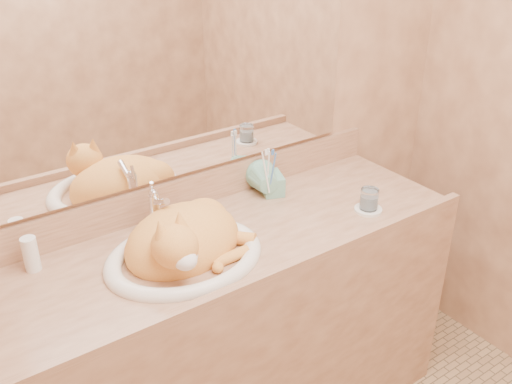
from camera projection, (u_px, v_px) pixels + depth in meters
wall_back at (185, 97)px, 1.88m from camera, size 2.40×0.02×2.50m
vanity_counter at (235, 337)px, 2.06m from camera, size 1.60×0.55×0.85m
mirror at (184, 56)px, 1.80m from camera, size 1.30×0.02×0.80m
sink_basin at (183, 237)px, 1.72m from camera, size 0.57×0.52×0.15m
faucet at (155, 210)px, 1.85m from camera, size 0.07×0.13×0.17m
cat at (184, 238)px, 1.74m from camera, size 0.44×0.39×0.21m
soap_dispenser at (276, 179)px, 2.06m from camera, size 0.10×0.10×0.17m
toothbrush_cup at (269, 187)px, 2.06m from camera, size 0.15×0.15×0.11m
toothbrushes at (269, 170)px, 2.03m from camera, size 0.03×0.03×0.20m
saucer at (368, 210)px, 2.01m from camera, size 0.10×0.10×0.01m
water_glass at (369, 199)px, 1.99m from camera, size 0.06×0.06×0.07m
lotion_bottle at (31, 254)px, 1.67m from camera, size 0.05×0.05×0.11m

